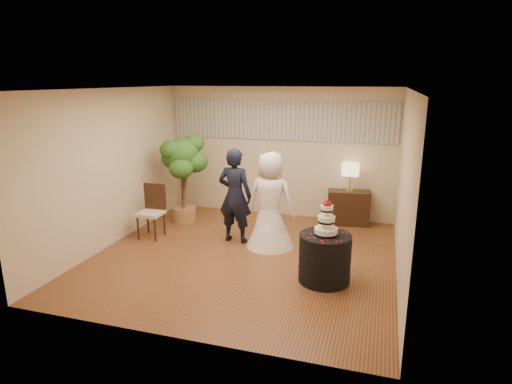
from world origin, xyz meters
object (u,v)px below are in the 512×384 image
(cake_table, at_px, (325,258))
(ficus_tree, at_px, (183,179))
(side_chair, at_px, (150,212))
(bride, at_px, (270,200))
(wedding_cake, at_px, (327,217))
(table_lamp, at_px, (350,177))
(groom, at_px, (235,196))
(console, at_px, (348,208))

(cake_table, distance_m, ficus_tree, 3.82)
(side_chair, bearing_deg, bride, 5.43)
(cake_table, xyz_separation_m, wedding_cake, (0.00, 0.00, 0.64))
(bride, bearing_deg, table_lamp, -120.69)
(groom, bearing_deg, wedding_cake, 151.50)
(cake_table, bearing_deg, side_chair, 165.52)
(ficus_tree, bearing_deg, side_chair, -100.23)
(cake_table, bearing_deg, ficus_tree, 149.43)
(wedding_cake, height_order, console, wedding_cake)
(cake_table, height_order, side_chair, side_chair)
(wedding_cake, bearing_deg, side_chair, 165.52)
(bride, height_order, table_lamp, bride)
(console, relative_size, side_chair, 0.85)
(table_lamp, height_order, side_chair, table_lamp)
(groom, height_order, ficus_tree, ficus_tree)
(cake_table, bearing_deg, bride, 135.63)
(bride, xyz_separation_m, table_lamp, (1.25, 1.65, 0.14))
(groom, distance_m, side_chair, 1.67)
(table_lamp, distance_m, ficus_tree, 3.46)
(console, xyz_separation_m, side_chair, (-3.54, -1.87, 0.15))
(bride, distance_m, wedding_cake, 1.60)
(groom, relative_size, side_chair, 1.74)
(bride, relative_size, side_chair, 1.71)
(bride, distance_m, cake_table, 1.67)
(wedding_cake, relative_size, side_chair, 0.53)
(side_chair, bearing_deg, ficus_tree, 79.51)
(bride, height_order, side_chair, bride)
(cake_table, height_order, wedding_cake, wedding_cake)
(cake_table, bearing_deg, console, 87.74)
(cake_table, relative_size, wedding_cake, 1.44)
(wedding_cake, xyz_separation_m, console, (0.11, 2.76, -0.65))
(table_lamp, height_order, ficus_tree, ficus_tree)
(cake_table, height_order, ficus_tree, ficus_tree)
(cake_table, xyz_separation_m, table_lamp, (0.11, 2.76, 0.64))
(groom, bearing_deg, cake_table, 151.50)
(bride, bearing_deg, groom, 1.92)
(console, bearing_deg, wedding_cake, -99.63)
(cake_table, xyz_separation_m, console, (0.11, 2.76, -0.01))
(groom, height_order, side_chair, groom)
(groom, relative_size, ficus_tree, 0.94)
(bride, bearing_deg, ficus_tree, -14.34)
(bride, distance_m, table_lamp, 2.07)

